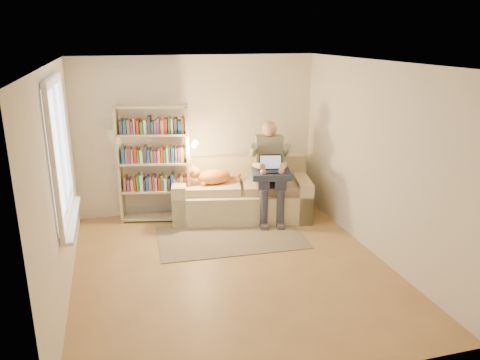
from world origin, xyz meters
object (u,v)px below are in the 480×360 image
object	(u,v)px
person	(270,166)
bookshelf	(154,158)
cat	(208,176)
laptop	(273,167)
sofa	(241,196)

from	to	relation	value
person	bookshelf	distance (m)	1.84
cat	bookshelf	distance (m)	0.90
person	cat	size ratio (longest dim) A/B	1.91
cat	bookshelf	size ratio (longest dim) A/B	0.44
cat	laptop	bearing A→B (deg)	-9.08
person	cat	world-z (taller)	person
person	bookshelf	size ratio (longest dim) A/B	0.84
cat	sofa	bearing A→B (deg)	14.73
person	cat	distance (m)	1.01
person	bookshelf	world-z (taller)	bookshelf
cat	bookshelf	world-z (taller)	bookshelf
sofa	laptop	xyz separation A→B (m)	(0.41, -0.40, 0.57)
cat	bookshelf	xyz separation A→B (m)	(-0.83, 0.18, 0.32)
person	sofa	bearing A→B (deg)	160.00
person	cat	xyz separation A→B (m)	(-0.97, 0.23, -0.17)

